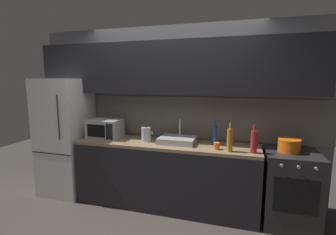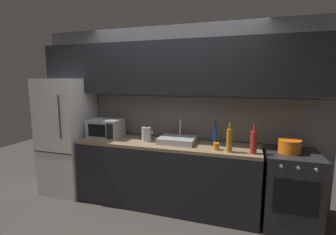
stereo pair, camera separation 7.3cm
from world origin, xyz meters
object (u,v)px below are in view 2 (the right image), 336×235
object	(u,v)px
microwave	(106,128)
wine_bottle_red	(254,142)
mug_green	(144,134)
kettle	(146,134)
oven_range	(291,190)
wine_bottle_amber	(229,140)
wine_bottle_blue	(215,135)
mug_orange	(216,146)
cooking_pot	(290,146)
refrigerator	(68,136)

from	to	relation	value
microwave	wine_bottle_red	xyz separation A→B (m)	(2.05, -0.18, 0.00)
mug_green	kettle	bearing A→B (deg)	-59.40
oven_range	wine_bottle_amber	bearing A→B (deg)	-166.17
microwave	wine_bottle_blue	bearing A→B (deg)	2.67
microwave	mug_orange	xyz separation A→B (m)	(1.62, -0.15, -0.09)
mug_orange	cooking_pot	distance (m)	0.83
cooking_pot	refrigerator	bearing A→B (deg)	-180.00
wine_bottle_red	kettle	bearing A→B (deg)	173.50
kettle	mug_green	xyz separation A→B (m)	(-0.13, 0.21, -0.05)
wine_bottle_blue	cooking_pot	xyz separation A→B (m)	(0.87, -0.09, -0.05)
refrigerator	wine_bottle_blue	xyz separation A→B (m)	(2.25, 0.09, 0.15)
mug_green	wine_bottle_amber	bearing A→B (deg)	-17.46
wine_bottle_amber	refrigerator	bearing A→B (deg)	175.85
microwave	cooking_pot	distance (m)	2.45
mug_orange	mug_green	bearing A→B (deg)	162.46
mug_green	cooking_pot	xyz separation A→B (m)	(1.92, -0.22, 0.03)
cooking_pot	mug_orange	bearing A→B (deg)	-170.94
microwave	wine_bottle_blue	distance (m)	1.57
refrigerator	wine_bottle_blue	world-z (taller)	refrigerator
wine_bottle_amber	mug_green	world-z (taller)	wine_bottle_amber
microwave	mug_green	world-z (taller)	microwave
mug_orange	mug_green	xyz separation A→B (m)	(-1.10, 0.35, 0.00)
wine_bottle_blue	wine_bottle_red	world-z (taller)	wine_bottle_red
microwave	wine_bottle_amber	world-z (taller)	wine_bottle_amber
kettle	wine_bottle_blue	distance (m)	0.93
refrigerator	mug_green	world-z (taller)	refrigerator
oven_range	wine_bottle_red	distance (m)	0.76
mug_orange	kettle	bearing A→B (deg)	172.22
wine_bottle_amber	wine_bottle_blue	world-z (taller)	wine_bottle_amber
wine_bottle_amber	mug_orange	distance (m)	0.19
wine_bottle_blue	wine_bottle_red	bearing A→B (deg)	-27.70
refrigerator	wine_bottle_blue	distance (m)	2.26
wine_bottle_blue	wine_bottle_amber	bearing A→B (deg)	-52.76
wine_bottle_amber	cooking_pot	world-z (taller)	wine_bottle_amber
refrigerator	wine_bottle_red	size ratio (longest dim) A/B	5.30
wine_bottle_amber	mug_orange	size ratio (longest dim) A/B	4.02
wine_bottle_red	microwave	bearing A→B (deg)	175.09
refrigerator	mug_orange	size ratio (longest dim) A/B	20.63
mug_green	cooking_pot	distance (m)	1.94
wine_bottle_amber	mug_green	bearing A→B (deg)	162.54
refrigerator	mug_orange	xyz separation A→B (m)	(2.30, -0.13, 0.06)
oven_range	wine_bottle_blue	distance (m)	1.09
mug_green	mug_orange	bearing A→B (deg)	-17.54
microwave	wine_bottle_amber	bearing A→B (deg)	-6.31
microwave	wine_bottle_red	size ratio (longest dim) A/B	1.39
wine_bottle_blue	mug_green	size ratio (longest dim) A/B	3.50
microwave	wine_bottle_blue	xyz separation A→B (m)	(1.57, 0.07, -0.01)
wine_bottle_amber	oven_range	bearing A→B (deg)	13.83
wine_bottle_red	wine_bottle_amber	bearing A→B (deg)	-175.58
mug_orange	cooking_pot	world-z (taller)	cooking_pot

